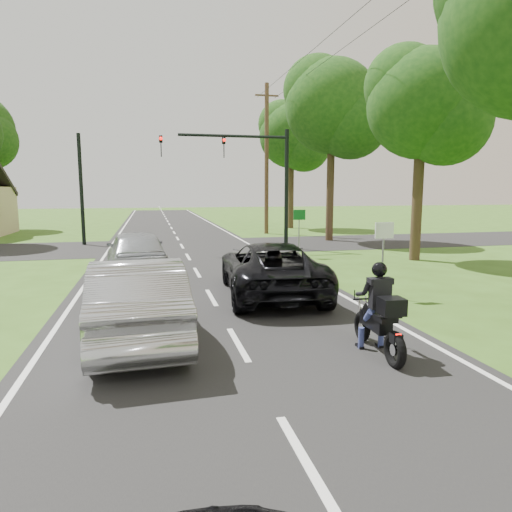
% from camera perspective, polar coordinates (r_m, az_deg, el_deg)
% --- Properties ---
extents(ground, '(140.00, 140.00, 0.00)m').
position_cam_1_polar(ground, '(9.14, -2.25, -11.00)').
color(ground, '#355618').
rests_on(ground, ground).
extents(road, '(8.00, 100.00, 0.01)m').
position_cam_1_polar(road, '(18.78, -7.99, -1.00)').
color(road, black).
rests_on(road, ground).
extents(cross_road, '(60.00, 7.00, 0.01)m').
position_cam_1_polar(cross_road, '(24.71, -9.24, 1.20)').
color(cross_road, black).
rests_on(cross_road, ground).
extents(motorcycle_rider, '(0.57, 2.03, 1.74)m').
position_cam_1_polar(motorcycle_rider, '(8.71, 15.20, -7.53)').
color(motorcycle_rider, black).
rests_on(motorcycle_rider, ground).
extents(dark_suv, '(3.03, 5.71, 1.53)m').
position_cam_1_polar(dark_suv, '(13.10, 1.83, -1.55)').
color(dark_suv, black).
rests_on(dark_suv, road).
extents(silver_sedan, '(1.98, 5.06, 1.64)m').
position_cam_1_polar(silver_sedan, '(9.52, -14.63, -5.25)').
color(silver_sedan, '#B5B6BB').
rests_on(silver_sedan, road).
extents(silver_suv, '(2.41, 5.00, 1.65)m').
position_cam_1_polar(silver_suv, '(16.49, -14.73, 0.42)').
color(silver_suv, '#ABAFB4').
rests_on(silver_suv, road).
extents(traffic_signal, '(6.38, 0.44, 6.00)m').
position_cam_1_polar(traffic_signal, '(23.03, -0.67, 11.09)').
color(traffic_signal, black).
rests_on(traffic_signal, ground).
extents(signal_pole_far, '(0.20, 0.20, 6.00)m').
position_cam_1_polar(signal_pole_far, '(26.71, -21.00, 7.73)').
color(signal_pole_far, black).
rests_on(signal_pole_far, ground).
extents(utility_pole_far, '(1.60, 0.28, 10.00)m').
position_cam_1_polar(utility_pole_far, '(31.52, 1.33, 12.07)').
color(utility_pole_far, brown).
rests_on(utility_pole_far, ground).
extents(sign_white, '(0.55, 0.07, 2.12)m').
position_cam_1_polar(sign_white, '(13.15, 15.68, 1.79)').
color(sign_white, slate).
rests_on(sign_white, ground).
extents(sign_green, '(0.55, 0.07, 2.12)m').
position_cam_1_polar(sign_green, '(20.56, 5.43, 4.31)').
color(sign_green, slate).
rests_on(sign_green, ground).
extents(tree_row_c, '(4.80, 4.65, 8.76)m').
position_cam_1_polar(tree_row_c, '(20.92, 20.93, 16.62)').
color(tree_row_c, '#332316').
rests_on(tree_row_c, ground).
extents(tree_row_d, '(5.76, 5.58, 10.45)m').
position_cam_1_polar(tree_row_d, '(27.76, 10.28, 17.33)').
color(tree_row_d, '#332316').
rests_on(tree_row_d, ground).
extents(tree_row_e, '(5.28, 5.12, 9.61)m').
position_cam_1_polar(tree_row_e, '(36.20, 5.00, 14.33)').
color(tree_row_e, '#332316').
rests_on(tree_row_e, ground).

